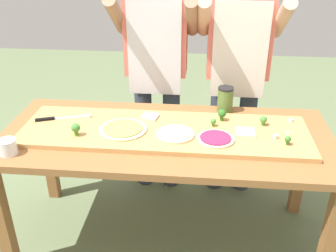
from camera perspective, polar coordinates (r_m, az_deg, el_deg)
ground_plane at (r=2.60m, az=-0.25°, el=-15.87°), size 8.00×8.00×0.00m
prep_table at (r=2.20m, az=-0.29°, el=-3.26°), size 1.85×0.81×0.75m
cutting_board at (r=2.15m, az=-0.54°, el=-0.78°), size 1.59×0.48×0.03m
chefs_knife at (r=2.34m, az=-16.29°, el=1.08°), size 0.31×0.13×0.02m
pizza_whole_beet_magenta at (r=2.05m, az=7.05°, el=-1.85°), size 0.20×0.20×0.02m
pizza_whole_white_garlic at (r=2.08m, az=1.09°, el=-1.15°), size 0.21×0.21×0.02m
pizza_whole_pesto_green at (r=2.14m, az=-6.68°, el=-0.45°), size 0.26×0.26×0.02m
pizza_slice_far_left at (r=2.27m, az=-2.64°, el=1.39°), size 0.11×0.11×0.01m
pizza_slice_near_left at (r=2.14m, az=11.37°, el=-0.98°), size 0.10×0.10×0.01m
broccoli_floret_center_right at (r=2.24m, az=7.98°, el=1.78°), size 0.05×0.05×0.07m
broccoli_floret_back_right at (r=2.23m, az=13.94°, el=0.88°), size 0.04×0.04×0.06m
broccoli_floret_center_left at (r=2.18m, az=6.71°, el=0.64°), size 0.03×0.03×0.05m
broccoli_floret_front_right at (r=2.12m, az=-13.48°, el=-0.32°), size 0.05×0.05×0.07m
broccoli_floret_back_mid at (r=2.07m, az=17.29°, el=-1.92°), size 0.03×0.03×0.05m
cheese_crumble_a at (r=2.19m, az=17.34°, el=-0.98°), size 0.02×0.02×0.02m
cheese_crumble_b at (r=2.13m, az=15.66°, el=-1.51°), size 0.03×0.03×0.02m
cheese_crumble_c at (r=2.32m, az=-11.51°, el=1.46°), size 0.03×0.03×0.02m
cheese_crumble_d at (r=2.33m, az=17.77°, el=0.78°), size 0.03×0.03×0.02m
flour_cup at (r=2.11m, az=-22.58°, el=-3.00°), size 0.09×0.09×0.08m
sauce_jar at (r=2.41m, az=8.46°, el=3.90°), size 0.10×0.10×0.16m
cook_left at (r=2.59m, az=-1.74°, el=9.89°), size 0.54×0.39×1.67m
cook_right at (r=2.58m, az=10.27°, el=9.39°), size 0.54×0.39×1.67m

